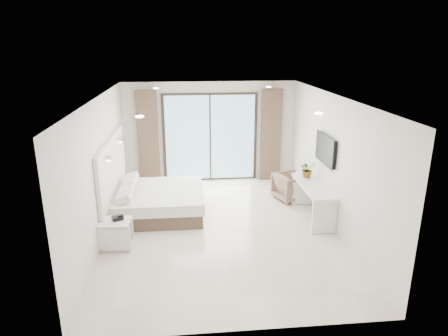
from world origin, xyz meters
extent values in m
plane|color=beige|center=(0.00, 0.00, 0.00)|extent=(6.20, 6.20, 0.00)
cube|color=silver|center=(0.00, 3.10, 1.35)|extent=(4.60, 0.02, 2.70)
cube|color=silver|center=(0.00, -3.10, 1.35)|extent=(4.60, 0.02, 2.70)
cube|color=silver|center=(-2.30, 0.00, 1.35)|extent=(0.02, 6.20, 2.70)
cube|color=silver|center=(2.30, 0.00, 1.35)|extent=(0.02, 6.20, 2.70)
cube|color=white|center=(0.00, 0.00, 2.70)|extent=(4.60, 6.20, 0.02)
cube|color=white|center=(-2.25, 0.88, 1.15)|extent=(0.08, 3.00, 1.20)
cube|color=black|center=(2.25, 0.31, 1.55)|extent=(0.06, 1.00, 0.58)
cube|color=black|center=(2.21, 0.31, 1.55)|extent=(0.02, 1.04, 0.62)
cube|color=black|center=(0.00, 3.07, 1.20)|extent=(2.56, 0.04, 2.42)
cube|color=#91CAE8|center=(0.00, 3.04, 1.20)|extent=(2.40, 0.01, 2.30)
cube|color=brown|center=(-1.65, 2.96, 1.25)|extent=(0.55, 0.14, 2.50)
cube|color=brown|center=(1.65, 2.96, 1.25)|extent=(0.55, 0.14, 2.50)
cylinder|color=white|center=(-1.30, -1.80, 2.68)|extent=(0.12, 0.12, 0.02)
cylinder|color=white|center=(1.30, -1.80, 2.68)|extent=(0.12, 0.12, 0.02)
cylinder|color=white|center=(-1.30, 1.80, 2.68)|extent=(0.12, 0.12, 0.02)
cylinder|color=white|center=(1.30, 1.80, 2.68)|extent=(0.12, 0.12, 0.02)
cube|color=brown|center=(-1.30, 0.88, 0.15)|extent=(1.90, 1.80, 0.30)
cube|color=white|center=(-1.30, 0.88, 0.43)|extent=(1.97, 1.88, 0.25)
cube|color=silver|center=(-1.95, 0.26, 0.62)|extent=(0.28, 0.38, 0.14)
cube|color=silver|center=(-1.95, 0.67, 0.62)|extent=(0.28, 0.38, 0.14)
cube|color=silver|center=(-1.95, 1.08, 0.62)|extent=(0.28, 0.38, 0.14)
cube|color=silver|center=(-1.95, 1.49, 0.62)|extent=(0.28, 0.38, 0.14)
cube|color=silver|center=(-2.02, -0.61, 0.51)|extent=(0.62, 0.52, 0.05)
cube|color=silver|center=(-2.02, -0.61, 0.03)|extent=(0.62, 0.52, 0.05)
cube|color=silver|center=(-2.02, -0.82, 0.27)|extent=(0.59, 0.09, 0.48)
cube|color=silver|center=(-2.02, -0.40, 0.27)|extent=(0.59, 0.09, 0.48)
cube|color=black|center=(-1.96, -0.56, 0.57)|extent=(0.24, 0.22, 0.07)
cube|color=silver|center=(2.04, 0.31, 0.74)|extent=(0.53, 1.69, 0.06)
cube|color=silver|center=(2.04, -0.45, 0.35)|extent=(0.51, 0.06, 0.71)
cube|color=silver|center=(2.04, 1.07, 0.35)|extent=(0.51, 0.06, 0.71)
imported|color=#33662D|center=(2.04, 0.81, 0.92)|extent=(0.42, 0.45, 0.30)
imported|color=#947461|center=(1.85, 1.41, 0.36)|extent=(0.86, 0.88, 0.72)
camera|label=1|loc=(-0.66, -7.48, 3.69)|focal=32.00mm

